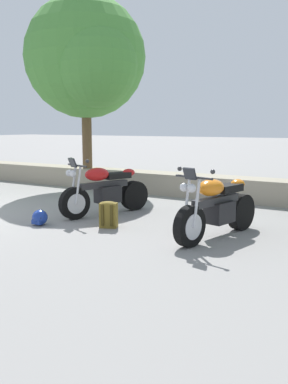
{
  "coord_description": "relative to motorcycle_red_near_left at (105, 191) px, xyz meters",
  "views": [
    {
      "loc": [
        7.76,
        -4.84,
        1.77
      ],
      "look_at": [
        4.09,
        1.2,
        0.65
      ],
      "focal_mm": 39.07,
      "sensor_mm": 36.0,
      "label": 1
    }
  ],
  "objects": [
    {
      "name": "motorcycle_orange_centre",
      "position": [
        2.58,
        -0.51,
        0.0
      ],
      "size": [
        0.77,
        2.05,
        1.18
      ],
      "color": "black",
      "rests_on": "ground"
    },
    {
      "name": "rider_helmet",
      "position": [
        -0.46,
        -1.35,
        -0.35
      ],
      "size": [
        0.28,
        0.28,
        0.28
      ],
      "color": "navy",
      "rests_on": "ground"
    },
    {
      "name": "rider_backpack",
      "position": [
        0.71,
        -0.85,
        -0.24
      ],
      "size": [
        0.34,
        0.32,
        0.47
      ],
      "color": "brown",
      "rests_on": "ground"
    },
    {
      "name": "stone_wall",
      "position": [
        -2.79,
        2.98,
        -0.21
      ],
      "size": [
        36.0,
        0.8,
        0.55
      ],
      "primitive_type": "cube",
      "color": "gray",
      "rests_on": "ground"
    },
    {
      "name": "leafy_tree_mid_left",
      "position": [
        -2.6,
        2.79,
        3.12
      ],
      "size": [
        3.57,
        3.4,
        4.83
      ],
      "color": "brown",
      "rests_on": "stone_wall"
    },
    {
      "name": "motorcycle_red_near_left",
      "position": [
        0.0,
        0.0,
        0.0
      ],
      "size": [
        0.96,
        2.0,
        1.18
      ],
      "color": "black",
      "rests_on": "ground"
    }
  ]
}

